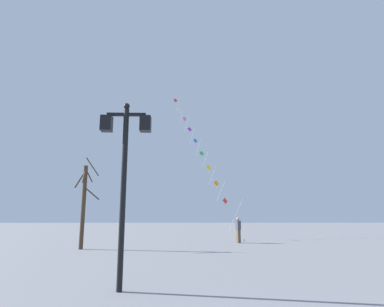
{
  "coord_description": "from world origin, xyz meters",
  "views": [
    {
      "loc": [
        -1.33,
        -1.46,
        1.72
      ],
      "look_at": [
        -0.69,
        23.93,
        6.73
      ],
      "focal_mm": 30.18,
      "sensor_mm": 36.0,
      "label": 1
    }
  ],
  "objects_px": {
    "twin_lantern_lamp_post": "(125,157)",
    "kite_flyer": "(238,229)",
    "kite_train": "(198,147)",
    "bare_tree": "(84,203)"
  },
  "relations": [
    {
      "from": "twin_lantern_lamp_post",
      "to": "kite_flyer",
      "type": "relative_size",
      "value": 2.72
    },
    {
      "from": "kite_train",
      "to": "bare_tree",
      "type": "height_order",
      "value": "kite_train"
    },
    {
      "from": "kite_flyer",
      "to": "kite_train",
      "type": "bearing_deg",
      "value": -0.49
    },
    {
      "from": "twin_lantern_lamp_post",
      "to": "kite_train",
      "type": "height_order",
      "value": "kite_train"
    },
    {
      "from": "kite_train",
      "to": "twin_lantern_lamp_post",
      "type": "bearing_deg",
      "value": -97.28
    },
    {
      "from": "twin_lantern_lamp_post",
      "to": "bare_tree",
      "type": "distance_m",
      "value": 11.08
    },
    {
      "from": "kite_flyer",
      "to": "bare_tree",
      "type": "relative_size",
      "value": 0.34
    },
    {
      "from": "kite_train",
      "to": "bare_tree",
      "type": "xyz_separation_m",
      "value": [
        -6.99,
        -12.4,
        -5.98
      ]
    },
    {
      "from": "twin_lantern_lamp_post",
      "to": "bare_tree",
      "type": "relative_size",
      "value": 0.91
    },
    {
      "from": "twin_lantern_lamp_post",
      "to": "bare_tree",
      "type": "xyz_separation_m",
      "value": [
        -4.09,
        10.27,
        -0.74
      ]
    }
  ]
}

